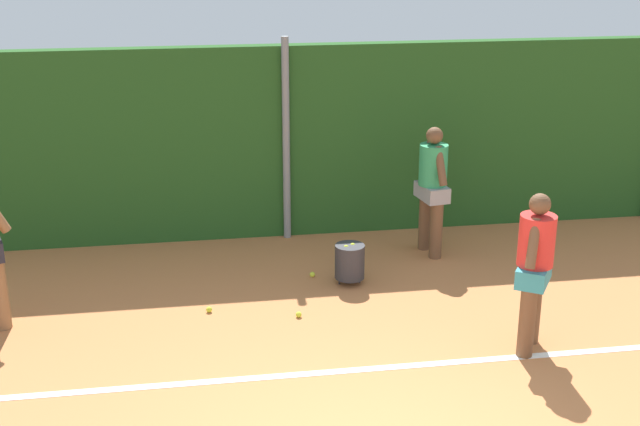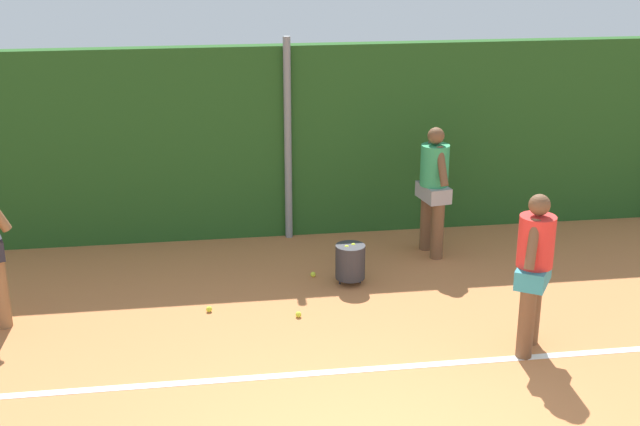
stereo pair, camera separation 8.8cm
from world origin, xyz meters
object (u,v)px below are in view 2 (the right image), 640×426
(ball_hopper, at_px, (350,261))
(tennis_ball_6, at_px, (209,309))
(player_backcourt_far, at_px, (434,184))
(player_foreground_near, at_px, (534,265))
(tennis_ball_0, at_px, (298,314))
(tennis_ball_3, at_px, (313,274))

(ball_hopper, relative_size, tennis_ball_6, 7.78)
(player_backcourt_far, xyz_separation_m, ball_hopper, (-1.24, -0.82, -0.67))
(player_foreground_near, bearing_deg, tennis_ball_6, 99.75)
(player_foreground_near, bearing_deg, player_backcourt_far, 38.35)
(player_backcourt_far, height_order, ball_hopper, player_backcourt_far)
(ball_hopper, bearing_deg, tennis_ball_0, -131.77)
(player_foreground_near, height_order, tennis_ball_3, player_foreground_near)
(player_backcourt_far, distance_m, tennis_ball_6, 3.38)
(tennis_ball_0, height_order, tennis_ball_6, same)
(tennis_ball_0, distance_m, tennis_ball_3, 1.13)
(player_foreground_near, bearing_deg, tennis_ball_0, 96.95)
(ball_hopper, relative_size, tennis_ball_3, 7.78)
(ball_hopper, bearing_deg, player_foreground_near, -51.45)
(player_foreground_near, height_order, tennis_ball_6, player_foreground_near)
(tennis_ball_6, bearing_deg, ball_hopper, 17.39)
(player_foreground_near, bearing_deg, ball_hopper, 71.13)
(player_foreground_near, distance_m, tennis_ball_6, 3.62)
(player_foreground_near, xyz_separation_m, tennis_ball_6, (-3.23, 1.36, -0.91))
(ball_hopper, xyz_separation_m, tennis_ball_0, (-0.73, -0.82, -0.26))
(player_backcourt_far, height_order, tennis_ball_6, player_backcourt_far)
(player_backcourt_far, relative_size, tennis_ball_6, 25.93)
(player_foreground_near, xyz_separation_m, player_backcourt_far, (-0.27, 2.71, 0.02))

